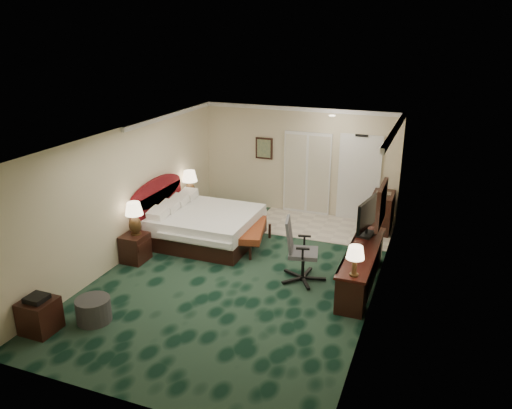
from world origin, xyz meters
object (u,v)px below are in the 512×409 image
at_px(nightstand_far, 192,209).
at_px(lamp_far, 190,185).
at_px(tv, 367,218).
at_px(bed, 207,226).
at_px(nightstand_near, 135,248).
at_px(bed_bench, 252,237).
at_px(desk, 361,267).
at_px(lamp_near, 135,218).
at_px(desk_chair, 303,250).
at_px(minibar, 382,212).
at_px(ottoman, 94,310).
at_px(side_table, 40,316).

distance_m(nightstand_far, lamp_far, 0.62).
bearing_deg(tv, bed, -170.61).
bearing_deg(nightstand_near, nightstand_far, 90.18).
distance_m(nightstand_near, bed_bench, 2.47).
relative_size(desk, tv, 2.57).
distance_m(nightstand_far, bed_bench, 2.24).
xyz_separation_m(nightstand_far, desk, (4.48, -1.86, 0.08)).
distance_m(lamp_near, tv, 4.59).
distance_m(tv, desk_chair, 1.43).
xyz_separation_m(lamp_far, desk, (4.51, -1.85, -0.55)).
height_order(nightstand_far, lamp_far, lamp_far).
bearing_deg(lamp_near, minibar, 37.21).
bearing_deg(bed, bed_bench, 1.82).
bearing_deg(nightstand_near, desk_chair, 7.11).
height_order(ottoman, desk, desk).
bearing_deg(lamp_near, lamp_far, 91.28).
relative_size(lamp_far, desk, 0.29).
bearing_deg(lamp_near, nightstand_near, -106.93).
relative_size(tv, minibar, 1.05).
distance_m(ottoman, desk, 4.74).
relative_size(tv, desk_chair, 0.78).
bearing_deg(side_table, tv, 42.45).
bearing_deg(lamp_near, side_table, -89.62).
xyz_separation_m(lamp_near, minibar, (4.45, 3.38, -0.46)).
xyz_separation_m(lamp_near, desk_chair, (3.40, 0.38, -0.30)).
height_order(bed, side_table, bed).
bearing_deg(bed_bench, lamp_near, -158.12).
height_order(nightstand_far, tv, tv).
xyz_separation_m(ottoman, minibar, (3.83, 5.56, 0.25)).
xyz_separation_m(nightstand_near, nightstand_far, (-0.01, 2.50, -0.01)).
bearing_deg(ottoman, lamp_far, 98.24).
bearing_deg(nightstand_far, nightstand_near, -89.82).
bearing_deg(nightstand_near, minibar, 37.52).
distance_m(side_table, desk, 5.53).
xyz_separation_m(bed, desk, (3.55, -0.81, 0.01)).
relative_size(side_table, minibar, 0.60).
distance_m(bed, minibar, 4.07).
bearing_deg(lamp_near, bed_bench, 35.97).
relative_size(bed, desk_chair, 1.74).
height_order(bed, desk, desk).
relative_size(lamp_far, bed_bench, 0.50).
bearing_deg(lamp_far, lamp_near, -88.72).
relative_size(nightstand_near, lamp_near, 0.84).
bearing_deg(bed_bench, nightstand_far, 138.74).
bearing_deg(lamp_near, nightstand_far, 90.54).
distance_m(lamp_near, side_table, 2.79).
xyz_separation_m(desk, minibar, (-0.01, 2.79, 0.10)).
bearing_deg(tv, nightstand_near, -152.04).
xyz_separation_m(lamp_far, side_table, (0.07, -5.16, -0.63)).
bearing_deg(bed_bench, lamp_far, 139.33).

